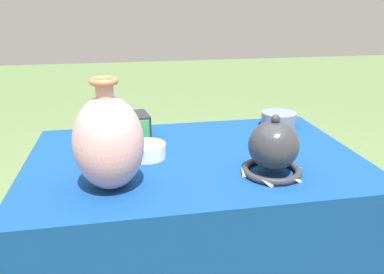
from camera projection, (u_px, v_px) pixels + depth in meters
name	position (u px, v px, depth m)	size (l,w,h in m)	color
display_table	(195.00, 180.00, 1.30)	(1.13, 0.73, 0.75)	#38383D
vase_tall_bulbous	(109.00, 142.00, 1.03)	(0.19, 0.19, 0.32)	#D19399
vase_dome_bell	(273.00, 150.00, 1.13)	(0.20, 0.19, 0.19)	#2D2D33
mosaic_tile_box	(129.00, 126.00, 1.44)	(0.17, 0.15, 0.09)	#232328
pot_squat_porcelain	(147.00, 151.00, 1.27)	(0.13, 0.13, 0.05)	white
pot_squat_slate	(279.00, 120.00, 1.57)	(0.14, 0.14, 0.06)	slate
wooden_crate	(360.00, 261.00, 1.74)	(0.37, 0.39, 0.20)	tan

